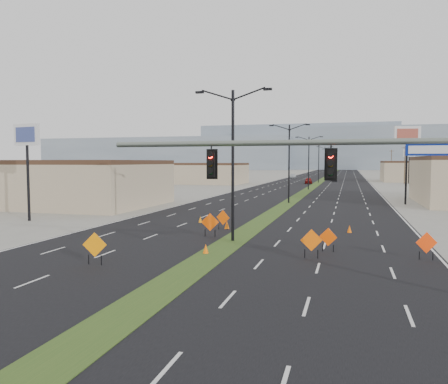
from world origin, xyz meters
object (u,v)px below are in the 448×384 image
(construction_sign_1, at_px, (210,223))
(cone_2, at_px, (349,229))
(streetlight_6, at_px, (332,161))
(pole_sign_west, at_px, (27,143))
(construction_sign_5, at_px, (427,244))
(pole_sign_east_far, at_px, (409,156))
(streetlight_1, at_px, (289,161))
(streetlight_4, at_px, (325,161))
(streetlight_2, at_px, (309,161))
(cone_0, at_px, (206,249))
(car_far, at_px, (293,176))
(pole_sign_east_near, at_px, (407,141))
(cone_1, at_px, (227,225))
(construction_sign_3, at_px, (311,241))
(construction_sign_0, at_px, (95,246))
(streetlight_5, at_px, (329,161))
(streetlight_3, at_px, (319,161))
(cone_3, at_px, (200,219))
(car_mid, at_px, (334,179))
(streetlight_0, at_px, (233,160))
(construction_sign_2, at_px, (223,218))
(construction_sign_4, at_px, (328,238))
(car_left, at_px, (308,181))

(construction_sign_1, relative_size, cone_2, 2.97)
(streetlight_6, relative_size, pole_sign_west, 1.16)
(construction_sign_5, xyz_separation_m, pole_sign_east_far, (9.70, 87.86, 5.81))
(streetlight_1, relative_size, streetlight_4, 1.00)
(streetlight_2, xyz_separation_m, construction_sign_5, (11.50, -58.54, -4.52))
(cone_0, bearing_deg, car_far, 94.65)
(streetlight_1, height_order, construction_sign_5, streetlight_1)
(pole_sign_east_near, bearing_deg, cone_1, -134.67)
(construction_sign_3, relative_size, cone_1, 2.46)
(construction_sign_3, distance_m, construction_sign_5, 6.14)
(cone_0, bearing_deg, streetlight_1, 89.17)
(streetlight_6, bearing_deg, construction_sign_0, -91.66)
(streetlight_5, bearing_deg, construction_sign_1, -90.83)
(construction_sign_3, bearing_deg, construction_sign_5, -4.86)
(pole_sign_east_far, bearing_deg, streetlight_4, 148.79)
(cone_1, height_order, pole_sign_east_far, pole_sign_east_far)
(streetlight_3, distance_m, pole_sign_east_near, 55.60)
(car_far, bearing_deg, pole_sign_west, -98.42)
(cone_3, bearing_deg, streetlight_5, 87.83)
(car_mid, bearing_deg, construction_sign_1, -99.14)
(streetlight_1, height_order, cone_0, streetlight_1)
(streetlight_5, distance_m, pole_sign_east_far, 58.66)
(streetlight_1, bearing_deg, streetlight_0, -90.00)
(streetlight_1, xyz_separation_m, construction_sign_0, (-5.12, -36.43, -4.42))
(streetlight_3, xyz_separation_m, streetlight_5, (0.00, 56.00, 0.00))
(cone_0, xyz_separation_m, cone_2, (7.98, 10.14, -0.01))
(cone_2, xyz_separation_m, cone_3, (-12.53, 2.03, -0.00))
(car_mid, xyz_separation_m, construction_sign_5, (8.04, -94.79, 0.23))
(streetlight_0, distance_m, construction_sign_2, 6.71)
(streetlight_2, relative_size, streetlight_5, 1.00)
(streetlight_4, height_order, pole_sign_west, streetlight_4)
(car_mid, xyz_separation_m, cone_3, (-8.47, -84.40, -0.39))
(car_mid, relative_size, pole_sign_east_near, 0.42)
(construction_sign_4, distance_m, pole_sign_west, 28.04)
(construction_sign_1, height_order, construction_sign_2, construction_sign_1)
(streetlight_3, relative_size, cone_3, 17.89)
(streetlight_1, bearing_deg, car_far, 96.75)
(streetlight_2, xyz_separation_m, pole_sign_east_far, (21.20, 29.32, 1.29))
(car_far, bearing_deg, streetlight_6, 77.17)
(construction_sign_0, distance_m, construction_sign_5, 17.63)
(streetlight_2, distance_m, car_far, 56.72)
(streetlight_2, distance_m, streetlight_4, 56.00)
(car_mid, bearing_deg, car_far, 118.82)
(construction_sign_4, distance_m, cone_0, 7.25)
(cone_3, bearing_deg, streetlight_2, 84.06)
(car_left, xyz_separation_m, pole_sign_west, (-18.27, -73.77, 6.29))
(streetlight_5, bearing_deg, streetlight_4, -90.00)
(streetlight_6, distance_m, construction_sign_5, 170.99)
(construction_sign_2, bearing_deg, streetlight_4, 104.28)
(car_left, bearing_deg, pole_sign_east_near, -77.05)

